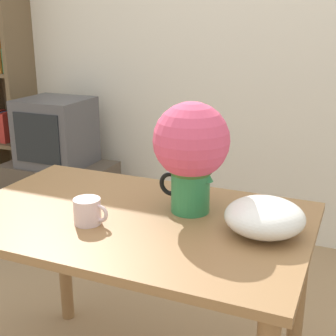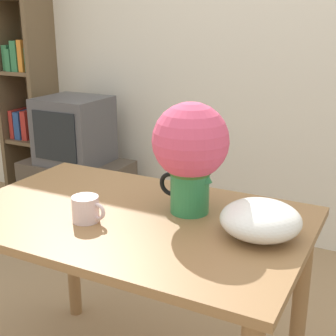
{
  "view_description": "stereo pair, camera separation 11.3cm",
  "coord_description": "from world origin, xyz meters",
  "px_view_note": "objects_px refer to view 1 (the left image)",
  "views": [
    {
      "loc": [
        0.6,
        -1.26,
        1.42
      ],
      "look_at": [
        -0.01,
        0.18,
        0.92
      ],
      "focal_mm": 50.0,
      "sensor_mm": 36.0,
      "label": 1
    },
    {
      "loc": [
        0.7,
        -1.22,
        1.42
      ],
      "look_at": [
        -0.01,
        0.18,
        0.92
      ],
      "focal_mm": 50.0,
      "sensor_mm": 36.0,
      "label": 2
    }
  ],
  "objects_px": {
    "coffee_mug": "(88,211)",
    "tv_set": "(56,132)",
    "white_bowl": "(265,217)",
    "flower_vase": "(191,149)"
  },
  "relations": [
    {
      "from": "flower_vase",
      "to": "coffee_mug",
      "type": "xyz_separation_m",
      "value": [
        -0.27,
        -0.23,
        -0.18
      ]
    },
    {
      "from": "coffee_mug",
      "to": "flower_vase",
      "type": "bearing_deg",
      "value": 40.27
    },
    {
      "from": "white_bowl",
      "to": "tv_set",
      "type": "bearing_deg",
      "value": 144.49
    },
    {
      "from": "white_bowl",
      "to": "tv_set",
      "type": "distance_m",
      "value": 2.05
    },
    {
      "from": "white_bowl",
      "to": "tv_set",
      "type": "height_order",
      "value": "tv_set"
    },
    {
      "from": "white_bowl",
      "to": "flower_vase",
      "type": "bearing_deg",
      "value": 163.97
    },
    {
      "from": "white_bowl",
      "to": "tv_set",
      "type": "xyz_separation_m",
      "value": [
        -1.66,
        1.19,
        -0.14
      ]
    },
    {
      "from": "tv_set",
      "to": "flower_vase",
      "type": "bearing_deg",
      "value": -38.64
    },
    {
      "from": "flower_vase",
      "to": "white_bowl",
      "type": "xyz_separation_m",
      "value": [
        0.28,
        -0.08,
        -0.17
      ]
    },
    {
      "from": "coffee_mug",
      "to": "tv_set",
      "type": "height_order",
      "value": "tv_set"
    }
  ]
}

